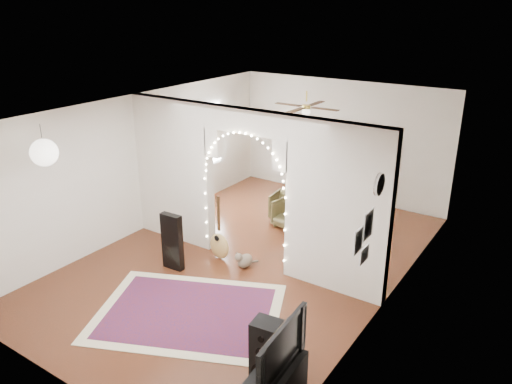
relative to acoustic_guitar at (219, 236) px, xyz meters
The scene contains 24 objects.
floor 0.67m from the acoustic_guitar, 29.82° to the left, with size 7.50×7.50×0.00m, color black.
ceiling 2.31m from the acoustic_guitar, 29.82° to the left, with size 5.00×7.50×0.02m, color white.
wall_back 4.13m from the acoustic_guitar, 83.78° to the left, with size 5.00×0.02×2.70m, color silver.
wall_front 3.64m from the acoustic_guitar, 82.90° to the right, with size 5.00×0.02×2.70m, color silver.
wall_left 2.27m from the acoustic_guitar, behind, with size 0.02×7.50×2.70m, color silver.
wall_right 3.08m from the acoustic_guitar, ahead, with size 0.02×7.50×2.70m, color silver.
divider_wall 1.11m from the acoustic_guitar, 29.82° to the left, with size 5.00×0.20×2.70m.
fairy_lights 1.20m from the acoustic_guitar, 15.38° to the left, with size 1.64×0.04×1.60m, color #FFEABF, non-canonical shape.
window 3.08m from the acoustic_guitar, 134.77° to the left, with size 0.04×1.20×1.40m, color white.
wall_clock 3.37m from the acoustic_guitar, ahead, with size 0.31×0.31×0.03m, color white.
picture_frames 3.19m from the acoustic_guitar, 14.42° to the right, with size 0.02×0.50×0.70m, color white, non-canonical shape.
paper_lantern 3.17m from the acoustic_guitar, 124.25° to the right, with size 0.40×0.40×0.40m, color white.
ceiling_fan 3.02m from the acoustic_guitar, 79.03° to the left, with size 1.10×1.10×0.30m, color gold, non-canonical shape.
area_rug 1.76m from the acoustic_guitar, 67.92° to the right, with size 2.65×1.98×0.02m, color maroon.
guitar_case 0.84m from the acoustic_guitar, 122.24° to the right, with size 0.38×0.13×1.00m, color black.
acoustic_guitar is the anchor object (origin of this frame).
tabby_cat 0.63m from the acoustic_guitar, ahead, with size 0.30×0.49×0.32m.
floor_speaker 3.18m from the acoustic_guitar, 42.28° to the right, with size 0.36×0.33×0.85m.
tv 3.61m from the acoustic_guitar, 42.75° to the right, with size 1.07×0.14×0.62m, color black.
bookcase 3.78m from the acoustic_guitar, 83.76° to the left, with size 1.41×0.36×1.45m, color beige.
dining_table 3.69m from the acoustic_guitar, 85.33° to the left, with size 1.29×0.95×0.76m.
flower_vase 3.71m from the acoustic_guitar, 85.33° to the left, with size 0.18×0.18×0.19m, color white.
dining_chair_left 1.91m from the acoustic_guitar, 78.01° to the left, with size 0.61×0.62×0.57m, color brown.
dining_chair_right 2.19m from the acoustic_guitar, 87.42° to the left, with size 0.59×0.61×0.56m, color brown.
Camera 1 is at (4.48, -6.45, 4.29)m, focal length 35.00 mm.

